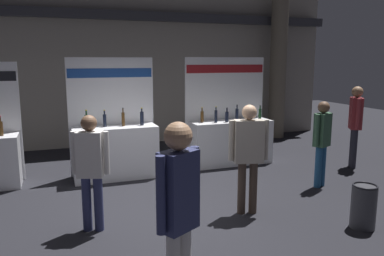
{
  "coord_description": "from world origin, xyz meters",
  "views": [
    {
      "loc": [
        -1.5,
        -5.49,
        2.32
      ],
      "look_at": [
        0.78,
        0.85,
        1.12
      ],
      "focal_mm": 35.84,
      "sensor_mm": 36.0,
      "label": 1
    }
  ],
  "objects_px": {
    "exhibitor_booth_1": "(115,147)",
    "visitor_7": "(179,207)",
    "visitor_8": "(91,164)",
    "visitor_4": "(248,150)",
    "visitor_5": "(322,138)",
    "visitor_6": "(355,120)",
    "trash_bin": "(364,206)",
    "exhibitor_booth_2": "(230,137)"
  },
  "relations": [
    {
      "from": "exhibitor_booth_1",
      "to": "visitor_8",
      "type": "bearing_deg",
      "value": -105.91
    },
    {
      "from": "visitor_5",
      "to": "visitor_6",
      "type": "relative_size",
      "value": 0.9
    },
    {
      "from": "exhibitor_booth_2",
      "to": "visitor_8",
      "type": "distance_m",
      "value": 4.15
    },
    {
      "from": "visitor_5",
      "to": "visitor_8",
      "type": "distance_m",
      "value": 4.16
    },
    {
      "from": "visitor_8",
      "to": "visitor_6",
      "type": "bearing_deg",
      "value": -147.29
    },
    {
      "from": "visitor_7",
      "to": "trash_bin",
      "type": "bearing_deg",
      "value": 168.24
    },
    {
      "from": "trash_bin",
      "to": "visitor_6",
      "type": "relative_size",
      "value": 0.35
    },
    {
      "from": "exhibitor_booth_2",
      "to": "visitor_5",
      "type": "bearing_deg",
      "value": -67.03
    },
    {
      "from": "trash_bin",
      "to": "visitor_8",
      "type": "relative_size",
      "value": 0.39
    },
    {
      "from": "exhibitor_booth_2",
      "to": "trash_bin",
      "type": "bearing_deg",
      "value": -85.62
    },
    {
      "from": "exhibitor_booth_1",
      "to": "trash_bin",
      "type": "relative_size",
      "value": 3.79
    },
    {
      "from": "exhibitor_booth_1",
      "to": "visitor_7",
      "type": "xyz_separation_m",
      "value": [
        -0.13,
        -4.52,
        0.46
      ]
    },
    {
      "from": "visitor_4",
      "to": "visitor_7",
      "type": "bearing_deg",
      "value": 62.88
    },
    {
      "from": "exhibitor_booth_1",
      "to": "visitor_7",
      "type": "relative_size",
      "value": 1.3
    },
    {
      "from": "exhibitor_booth_1",
      "to": "visitor_8",
      "type": "distance_m",
      "value": 2.46
    },
    {
      "from": "trash_bin",
      "to": "visitor_8",
      "type": "bearing_deg",
      "value": 161.44
    },
    {
      "from": "exhibitor_booth_1",
      "to": "visitor_6",
      "type": "xyz_separation_m",
      "value": [
        4.98,
        -1.03,
        0.43
      ]
    },
    {
      "from": "trash_bin",
      "to": "visitor_6",
      "type": "distance_m",
      "value": 3.36
    },
    {
      "from": "visitor_6",
      "to": "visitor_7",
      "type": "height_order",
      "value": "visitor_7"
    },
    {
      "from": "visitor_8",
      "to": "exhibitor_booth_1",
      "type": "bearing_deg",
      "value": -86.36
    },
    {
      "from": "trash_bin",
      "to": "visitor_7",
      "type": "distance_m",
      "value": 3.26
    },
    {
      "from": "trash_bin",
      "to": "visitor_7",
      "type": "bearing_deg",
      "value": -161.96
    },
    {
      "from": "exhibitor_booth_1",
      "to": "trash_bin",
      "type": "bearing_deg",
      "value": -50.87
    },
    {
      "from": "visitor_5",
      "to": "visitor_6",
      "type": "bearing_deg",
      "value": 4.7
    },
    {
      "from": "exhibitor_booth_2",
      "to": "exhibitor_booth_1",
      "type": "bearing_deg",
      "value": -175.7
    },
    {
      "from": "visitor_6",
      "to": "visitor_8",
      "type": "height_order",
      "value": "visitor_6"
    },
    {
      "from": "exhibitor_booth_2",
      "to": "visitor_8",
      "type": "height_order",
      "value": "exhibitor_booth_2"
    },
    {
      "from": "exhibitor_booth_2",
      "to": "visitor_7",
      "type": "distance_m",
      "value": 5.47
    },
    {
      "from": "visitor_4",
      "to": "visitor_7",
      "type": "relative_size",
      "value": 0.92
    },
    {
      "from": "exhibitor_booth_2",
      "to": "visitor_5",
      "type": "xyz_separation_m",
      "value": [
        0.87,
        -2.05,
        0.31
      ]
    },
    {
      "from": "exhibitor_booth_1",
      "to": "visitor_5",
      "type": "bearing_deg",
      "value": -28.21
    },
    {
      "from": "visitor_7",
      "to": "visitor_8",
      "type": "relative_size",
      "value": 1.13
    },
    {
      "from": "visitor_7",
      "to": "visitor_4",
      "type": "bearing_deg",
      "value": -160.83
    },
    {
      "from": "exhibitor_booth_2",
      "to": "trash_bin",
      "type": "relative_size",
      "value": 3.8
    },
    {
      "from": "visitor_6",
      "to": "trash_bin",
      "type": "bearing_deg",
      "value": 171.86
    },
    {
      "from": "exhibitor_booth_2",
      "to": "visitor_7",
      "type": "relative_size",
      "value": 1.31
    },
    {
      "from": "visitor_7",
      "to": "visitor_8",
      "type": "xyz_separation_m",
      "value": [
        -0.54,
        2.17,
        -0.13
      ]
    },
    {
      "from": "visitor_5",
      "to": "trash_bin",
      "type": "bearing_deg",
      "value": -133.24
    },
    {
      "from": "visitor_7",
      "to": "visitor_8",
      "type": "distance_m",
      "value": 2.24
    },
    {
      "from": "visitor_4",
      "to": "visitor_5",
      "type": "distance_m",
      "value": 1.98
    },
    {
      "from": "visitor_4",
      "to": "visitor_5",
      "type": "relative_size",
      "value": 1.05
    },
    {
      "from": "visitor_5",
      "to": "visitor_6",
      "type": "height_order",
      "value": "visitor_6"
    }
  ]
}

